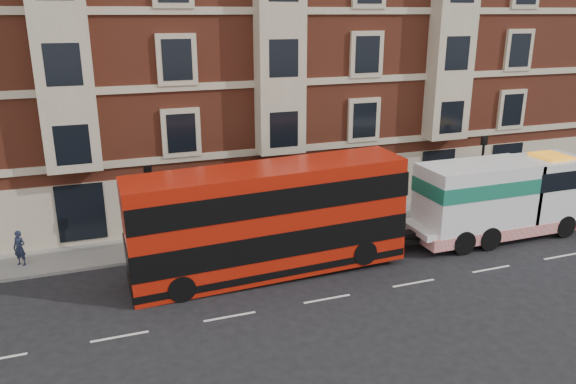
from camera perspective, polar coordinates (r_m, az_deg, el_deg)
name	(u,v)px	position (r m, az deg, el deg)	size (l,w,h in m)	color
ground	(327,299)	(22.89, 3.98, -10.79)	(120.00, 120.00, 0.00)	black
sidewalk	(269,231)	(29.21, -1.97, -4.03)	(90.00, 3.00, 0.15)	slate
victorian_terrace	(235,28)	(34.45, -5.38, 16.30)	(45.00, 12.00, 20.40)	brown
lamp_post_west	(150,205)	(25.96, -13.82, -1.28)	(0.35, 0.15, 4.35)	black
lamp_post_east	(481,168)	(32.88, 19.04, 2.28)	(0.35, 0.15, 4.35)	black
double_decker_bus	(268,218)	(23.95, -2.01, -2.70)	(11.89, 2.73, 4.82)	#B01909
tow_truck	(498,198)	(29.87, 20.57, -0.55)	(9.53, 2.82, 3.97)	white
pedestrian	(20,248)	(27.70, -25.61, -5.16)	(0.59, 0.39, 1.61)	#1C2238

